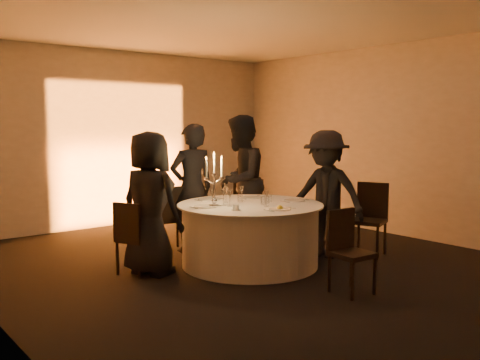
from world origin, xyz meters
TOP-DOWN VIEW (x-y plane):
  - floor at (0.00, 0.00)m, footprint 7.00×7.00m
  - ceiling at (0.00, 0.00)m, footprint 7.00×7.00m
  - wall_back at (0.00, 3.50)m, footprint 7.00×0.00m
  - wall_right at (3.00, 0.00)m, footprint 0.00×7.00m
  - uplighter_fixture at (0.00, 3.20)m, footprint 0.25×0.12m
  - banquet_table at (0.00, 0.00)m, footprint 1.80×1.80m
  - chair_left at (-1.34, 0.52)m, footprint 0.49×0.49m
  - chair_back_left at (-0.40, 1.23)m, footprint 0.50×0.50m
  - chair_back_right at (0.89, 1.48)m, footprint 0.53×0.53m
  - chair_right at (1.61, -0.58)m, footprint 0.55×0.55m
  - chair_front at (0.11, -1.45)m, footprint 0.40×0.40m
  - guest_left at (-1.17, 0.41)m, footprint 0.77×0.95m
  - guest_back_left at (-0.15, 1.07)m, footprint 0.69×0.50m
  - guest_back_right at (0.63, 0.99)m, footprint 1.15×1.09m
  - guest_right at (1.05, -0.30)m, footprint 0.89×1.21m
  - plate_left at (-0.57, 0.14)m, footprint 0.36×0.28m
  - plate_back_left at (-0.19, 0.61)m, footprint 0.36×0.29m
  - plate_back_right at (0.37, 0.40)m, footprint 0.35×0.25m
  - plate_right at (0.61, -0.16)m, footprint 0.36×0.26m
  - plate_front at (-0.02, -0.56)m, footprint 0.36×0.25m
  - coffee_cup at (-0.44, -0.27)m, footprint 0.11×0.11m
  - candelabra at (-0.48, 0.09)m, footprint 0.28×0.13m
  - wine_glass_a at (-0.32, 0.11)m, footprint 0.07×0.07m
  - wine_glass_b at (-0.44, 0.18)m, footprint 0.07×0.07m
  - wine_glass_c at (0.07, 0.26)m, footprint 0.07×0.07m
  - wine_glass_d at (-0.33, -0.02)m, footprint 0.07×0.07m
  - wine_glass_e at (0.02, -0.28)m, footprint 0.07×0.07m
  - wine_glass_f at (-0.16, 0.29)m, footprint 0.07×0.07m
  - tumbler_a at (0.09, -0.15)m, footprint 0.07×0.07m
  - tumbler_b at (0.00, 0.20)m, footprint 0.07×0.07m
  - tumbler_c at (0.30, -0.02)m, footprint 0.07×0.07m
  - tumbler_d at (0.20, -0.09)m, footprint 0.07×0.07m

SIDE VIEW (x-z plane):
  - floor at x=0.00m, z-range 0.00..0.00m
  - uplighter_fixture at x=0.00m, z-range 0.00..0.10m
  - banquet_table at x=0.00m, z-range 0.00..0.77m
  - chair_left at x=-1.34m, z-range 0.05..0.91m
  - chair_front at x=0.11m, z-range 0.05..0.91m
  - chair_back_right at x=0.89m, z-range 0.05..0.94m
  - chair_back_left at x=-0.40m, z-range 0.06..0.97m
  - chair_right at x=1.61m, z-range 0.06..1.03m
  - plate_back_right at x=0.37m, z-range 0.77..0.78m
  - plate_right at x=0.61m, z-range 0.77..0.78m
  - plate_left at x=-0.57m, z-range 0.77..0.78m
  - plate_back_left at x=-0.19m, z-range 0.77..0.78m
  - plate_front at x=-0.02m, z-range 0.75..0.83m
  - coffee_cup at x=-0.44m, z-range 0.77..0.83m
  - tumbler_a at x=0.09m, z-range 0.77..0.86m
  - tumbler_b at x=0.00m, z-range 0.77..0.86m
  - tumbler_c at x=0.30m, z-range 0.77..0.86m
  - tumbler_d at x=0.20m, z-range 0.77..0.86m
  - guest_right at x=1.05m, z-range 0.00..1.67m
  - guest_left at x=-1.17m, z-range 0.00..1.67m
  - guest_back_left at x=-0.15m, z-range 0.00..1.76m
  - wine_glass_a at x=-0.32m, z-range 0.81..1.00m
  - wine_glass_b at x=-0.44m, z-range 0.81..1.00m
  - wine_glass_c at x=0.07m, z-range 0.81..1.00m
  - wine_glass_d at x=-0.33m, z-range 0.81..1.00m
  - wine_glass_e at x=0.02m, z-range 0.81..1.00m
  - wine_glass_f at x=-0.16m, z-range 0.81..1.00m
  - guest_back_right at x=0.63m, z-range 0.00..1.88m
  - candelabra at x=-0.48m, z-range 0.67..1.33m
  - wall_back at x=0.00m, z-range -2.00..5.00m
  - wall_right at x=3.00m, z-range -2.00..5.00m
  - ceiling at x=0.00m, z-range 3.00..3.00m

